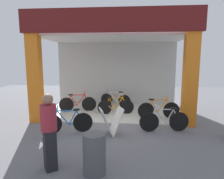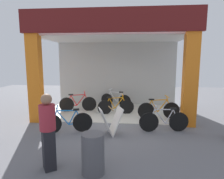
# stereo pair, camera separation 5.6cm
# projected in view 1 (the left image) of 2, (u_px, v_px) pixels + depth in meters

# --- Properties ---
(ground_plane) EXTENTS (20.11, 20.11, 0.00)m
(ground_plane) POSITION_uv_depth(u_px,v_px,m) (110.00, 123.00, 7.37)
(ground_plane) COLOR slate
(ground_plane) RESTS_ON ground
(shop_facade) EXTENTS (6.25, 3.58, 4.06)m
(shop_facade) POSITION_uv_depth(u_px,v_px,m) (114.00, 63.00, 8.69)
(shop_facade) COLOR beige
(shop_facade) RESTS_ON ground
(bicycle_inside_0) EXTENTS (1.56, 0.43, 0.87)m
(bicycle_inside_0) POSITION_uv_depth(u_px,v_px,m) (116.00, 106.00, 8.55)
(bicycle_inside_0) COLOR black
(bicycle_inside_0) RESTS_ON ground
(bicycle_inside_1) EXTENTS (1.64, 0.50, 0.92)m
(bicycle_inside_1) POSITION_uv_depth(u_px,v_px,m) (78.00, 104.00, 8.99)
(bicycle_inside_1) COLOR black
(bicycle_inside_1) RESTS_ON ground
(bicycle_inside_2) EXTENTS (1.67, 0.46, 0.92)m
(bicycle_inside_2) POSITION_uv_depth(u_px,v_px,m) (159.00, 110.00, 7.90)
(bicycle_inside_2) COLOR black
(bicycle_inside_2) RESTS_ON ground
(bicycle_inside_3) EXTENTS (1.52, 0.58, 0.88)m
(bicycle_inside_3) POSITION_uv_depth(u_px,v_px,m) (116.00, 100.00, 9.93)
(bicycle_inside_3) COLOR black
(bicycle_inside_3) RESTS_ON ground
(bicycle_parked_0) EXTENTS (1.57, 0.53, 0.89)m
(bicycle_parked_0) POSITION_uv_depth(u_px,v_px,m) (68.00, 122.00, 6.39)
(bicycle_parked_0) COLOR black
(bicycle_parked_0) RESTS_ON ground
(bicycle_parked_1) EXTENTS (1.63, 0.45, 0.90)m
(bicycle_parked_1) POSITION_uv_depth(u_px,v_px,m) (164.00, 121.00, 6.52)
(bicycle_parked_1) COLOR black
(bicycle_parked_1) RESTS_ON ground
(sandwich_board_sign) EXTENTS (0.85, 0.76, 0.87)m
(sandwich_board_sign) POSITION_uv_depth(u_px,v_px,m) (111.00, 121.00, 6.24)
(sandwich_board_sign) COLOR silver
(sandwich_board_sign) RESTS_ON ground
(pedestrian_1) EXTENTS (0.47, 0.47, 1.66)m
(pedestrian_1) POSITION_uv_depth(u_px,v_px,m) (49.00, 131.00, 4.20)
(pedestrian_1) COLOR black
(pedestrian_1) RESTS_ON ground
(trash_bin) EXTENTS (0.48, 0.48, 0.87)m
(trash_bin) POSITION_uv_depth(u_px,v_px,m) (94.00, 154.00, 4.10)
(trash_bin) COLOR #4C4C51
(trash_bin) RESTS_ON ground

